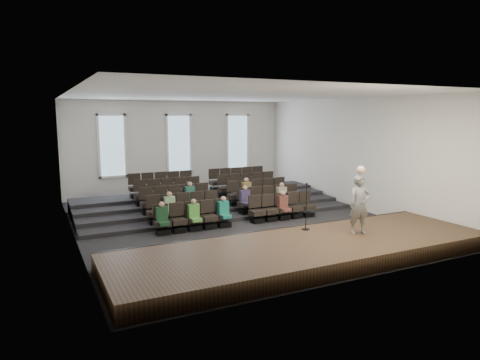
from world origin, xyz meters
The scene contains 14 objects.
ground centered at (0.00, 0.00, 0.00)m, with size 14.00×14.00×0.00m, color black.
ceiling centered at (0.00, 0.00, 5.01)m, with size 12.00×14.00×0.02m, color white.
wall_back centered at (0.00, 7.02, 2.50)m, with size 12.00×0.04×5.00m, color silver.
wall_front centered at (0.00, -7.02, 2.50)m, with size 12.00×0.04×5.00m, color silver.
wall_left centered at (-6.02, 0.00, 2.50)m, with size 0.04×14.00×5.00m, color silver.
wall_right centered at (6.02, 0.00, 2.50)m, with size 0.04×14.00×5.00m, color silver.
stage centered at (0.00, -5.10, 0.25)m, with size 11.80×3.60×0.50m, color #432F1D.
stage_lip centered at (0.00, -3.33, 0.25)m, with size 11.80×0.06×0.52m, color black.
risers centered at (0.00, 3.17, 0.20)m, with size 11.80×4.80×0.60m.
seating_rows centered at (0.00, 1.54, 0.68)m, with size 6.80×4.70×1.67m.
windows centered at (0.00, 6.95, 2.70)m, with size 8.44×0.10×3.24m.
audience centered at (-0.35, 0.22, 0.80)m, with size 6.05×2.64×1.10m.
speaker centered at (2.04, -4.96, 1.44)m, with size 0.68×0.45×1.87m, color slate.
mic_stand centered at (0.80, -3.83, 0.96)m, with size 0.26×0.26×1.56m.
Camera 1 is at (-7.17, -15.17, 4.23)m, focal length 32.00 mm.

